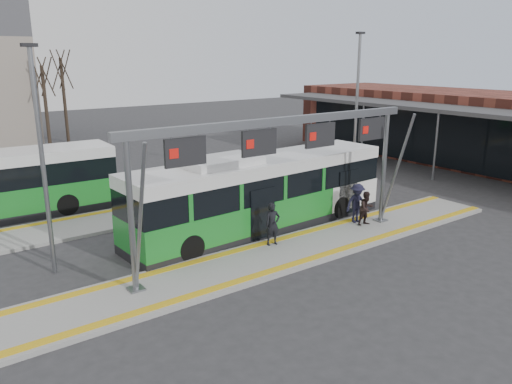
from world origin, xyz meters
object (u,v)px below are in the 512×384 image
at_px(gantry, 285,145).
at_px(passenger_b, 366,208).
at_px(passenger_c, 357,203).
at_px(passenger_a, 273,224).
at_px(hero_bus, 261,194).

bearing_deg(gantry, passenger_b, 0.61).
height_order(passenger_b, passenger_c, passenger_c).
bearing_deg(passenger_b, passenger_a, 178.18).
relative_size(gantry, passenger_c, 7.19).
distance_m(passenger_a, passenger_c, 4.85).
relative_size(gantry, hero_bus, 1.01).
bearing_deg(passenger_c, gantry, -163.11).
distance_m(passenger_b, passenger_c, 0.54).
relative_size(passenger_b, passenger_c, 0.86).
bearing_deg(passenger_c, passenger_a, -170.44).
xyz_separation_m(hero_bus, passenger_c, (3.79, -2.24, -0.56)).
bearing_deg(hero_bus, passenger_b, -38.75).
height_order(hero_bus, passenger_c, hero_bus).
bearing_deg(passenger_c, passenger_b, -73.86).
distance_m(hero_bus, passenger_b, 4.79).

